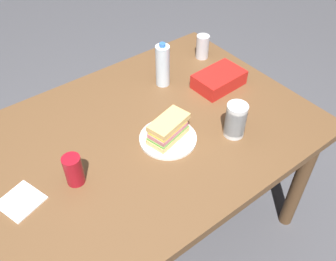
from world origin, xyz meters
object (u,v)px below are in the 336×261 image
soda_can_red (74,170)px  chip_bag (219,80)px  dining_table (140,149)px  plastic_cup_stack (236,120)px  water_bottle_tall (163,65)px  paper_plate (168,138)px  sandwich (168,129)px  soda_can_silver (202,47)px

soda_can_red → chip_bag: size_ratio=0.53×
dining_table → soda_can_red: 0.35m
soda_can_red → plastic_cup_stack: bearing=-15.4°
dining_table → water_bottle_tall: water_bottle_tall is taller
paper_plate → chip_bag: 0.43m
sandwich → plastic_cup_stack: plastic_cup_stack is taller
chip_bag → water_bottle_tall: (-0.20, 0.17, 0.07)m
dining_table → paper_plate: (0.08, -0.10, 0.09)m
dining_table → soda_can_silver: size_ratio=11.98×
paper_plate → chip_bag: size_ratio=1.01×
chip_bag → soda_can_silver: bearing=-116.2°
sandwich → plastic_cup_stack: 0.27m
paper_plate → soda_can_red: bearing=174.9°
chip_bag → water_bottle_tall: 0.27m
paper_plate → plastic_cup_stack: plastic_cup_stack is taller
sandwich → chip_bag: sandwich is taller
plastic_cup_stack → paper_plate: bearing=149.5°
soda_can_red → water_bottle_tall: water_bottle_tall is taller
paper_plate → soda_can_red: 0.40m
sandwich → chip_bag: size_ratio=0.86×
soda_can_red → sandwich: bearing=-4.6°
soda_can_red → soda_can_silver: (0.91, 0.34, 0.00)m
dining_table → water_bottle_tall: 0.41m
water_bottle_tall → soda_can_silver: bearing=11.4°
dining_table → soda_can_silver: soda_can_silver is taller
dining_table → paper_plate: 0.16m
chip_bag → water_bottle_tall: bearing=-43.8°
dining_table → chip_bag: chip_bag is taller
soda_can_silver → plastic_cup_stack: bearing=-118.7°
chip_bag → paper_plate: bearing=16.4°
sandwich → soda_can_silver: bearing=36.1°
water_bottle_tall → plastic_cup_stack: size_ratio=1.45×
paper_plate → sandwich: 0.05m
water_bottle_tall → plastic_cup_stack: bearing=-87.3°
dining_table → soda_can_silver: bearing=25.3°
dining_table → water_bottle_tall: (0.29, 0.22, 0.19)m
soda_can_red → water_bottle_tall: bearing=24.9°
dining_table → sandwich: sandwich is taller
dining_table → sandwich: bearing=-49.9°
chip_bag → sandwich: bearing=16.2°
sandwich → soda_can_red: soda_can_red is taller
paper_plate → sandwich: sandwich is taller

